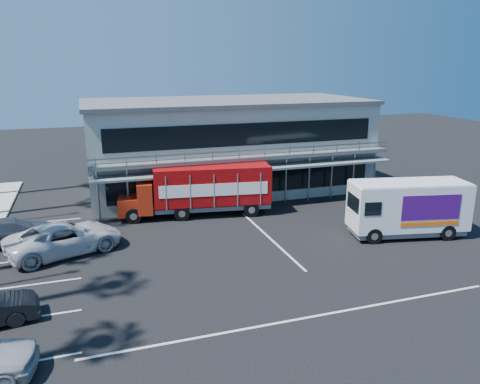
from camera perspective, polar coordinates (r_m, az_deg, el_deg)
name	(u,v)px	position (r m, az deg, el deg)	size (l,w,h in m)	color
ground	(255,261)	(24.98, 1.87, -8.45)	(120.00, 120.00, 0.00)	black
building	(227,145)	(38.51, -1.60, 5.78)	(22.40, 12.00, 7.30)	#A6AB9C
red_truck	(202,188)	(31.94, -4.69, 0.46)	(10.42, 3.80, 3.43)	#A3220D
white_van	(408,207)	(29.70, 19.80, -1.78)	(7.22, 3.69, 3.36)	silver
parked_car_c	(65,238)	(27.45, -20.56, -5.29)	(2.84, 6.16, 1.71)	silver
parked_car_d	(11,231)	(30.11, -26.13, -4.33)	(2.09, 5.14, 1.49)	#323843
parked_car_e	(12,230)	(30.44, -26.04, -4.18)	(1.67, 4.15, 1.41)	gray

